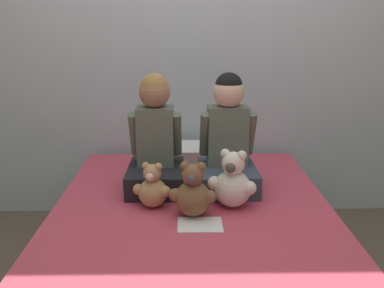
{
  "coord_description": "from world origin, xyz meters",
  "views": [
    {
      "loc": [
        -0.03,
        -1.78,
        1.39
      ],
      "look_at": [
        0.0,
        0.31,
        0.75
      ],
      "focal_mm": 38.0,
      "sensor_mm": 36.0,
      "label": 1
    }
  ],
  "objects": [
    {
      "name": "bed",
      "position": [
        0.0,
        0.0,
        0.24
      ],
      "size": [
        1.44,
        1.99,
        0.47
      ],
      "color": "#473828",
      "rests_on": "ground_plane"
    },
    {
      "name": "teddy_bear_held_by_right_child",
      "position": [
        0.2,
        0.13,
        0.6
      ],
      "size": [
        0.24,
        0.19,
        0.3
      ],
      "rotation": [
        0.0,
        0.0,
        -0.37
      ],
      "color": "silver",
      "rests_on": "bed"
    },
    {
      "name": "teddy_bear_held_by_left_child",
      "position": [
        -0.2,
        0.13,
        0.57
      ],
      "size": [
        0.2,
        0.15,
        0.24
      ],
      "rotation": [
        0.0,
        0.0,
        -0.22
      ],
      "color": "tan",
      "rests_on": "bed"
    },
    {
      "name": "child_on_left",
      "position": [
        -0.2,
        0.4,
        0.73
      ],
      "size": [
        0.31,
        0.38,
        0.65
      ],
      "rotation": [
        0.0,
        0.0,
        -0.01
      ],
      "color": "black",
      "rests_on": "bed"
    },
    {
      "name": "sign_card",
      "position": [
        0.03,
        -0.07,
        0.48
      ],
      "size": [
        0.21,
        0.15,
        0.0
      ],
      "color": "white",
      "rests_on": "bed"
    },
    {
      "name": "child_on_right",
      "position": [
        0.2,
        0.4,
        0.74
      ],
      "size": [
        0.32,
        0.38,
        0.65
      ],
      "rotation": [
        0.0,
        0.0,
        0.03
      ],
      "color": "#384251",
      "rests_on": "bed"
    },
    {
      "name": "teddy_bear_between_children",
      "position": [
        -0.0,
        0.03,
        0.59
      ],
      "size": [
        0.23,
        0.17,
        0.28
      ],
      "rotation": [
        0.0,
        0.0,
        -0.14
      ],
      "color": "brown",
      "rests_on": "bed"
    },
    {
      "name": "pillow_at_headboard",
      "position": [
        0.0,
        0.82,
        0.53
      ],
      "size": [
        0.47,
        0.29,
        0.11
      ],
      "color": "white",
      "rests_on": "bed"
    },
    {
      "name": "wall_behind_bed",
      "position": [
        0.0,
        1.09,
        1.25
      ],
      "size": [
        8.0,
        0.06,
        2.5
      ],
      "color": "silver",
      "rests_on": "ground_plane"
    }
  ]
}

